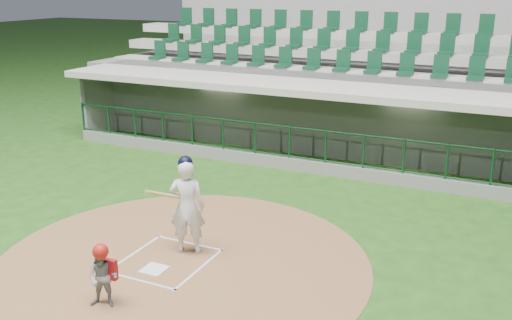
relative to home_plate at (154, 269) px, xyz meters
The scene contains 8 objects.
ground 0.70m from the home_plate, 90.00° to the left, with size 120.00×120.00×0.00m, color #1E4914.
dirt_circle 0.58m from the home_plate, 59.04° to the left, with size 7.20×7.20×0.01m, color brown.
home_plate is the anchor object (origin of this frame).
batter_box_chalk 0.40m from the home_plate, 90.00° to the left, with size 1.55×1.80×0.01m.
dugout_structure 8.56m from the home_plate, 89.24° to the left, with size 16.40×3.70×3.00m.
seating_deck 11.69m from the home_plate, 90.00° to the left, with size 17.00×6.72×5.15m.
batter 1.36m from the home_plate, 78.98° to the left, with size 0.95×0.98×1.99m.
catcher 1.47m from the home_plate, 90.70° to the right, with size 0.60×0.53×1.12m.
Camera 1 is at (5.79, -8.49, 5.13)m, focal length 40.00 mm.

